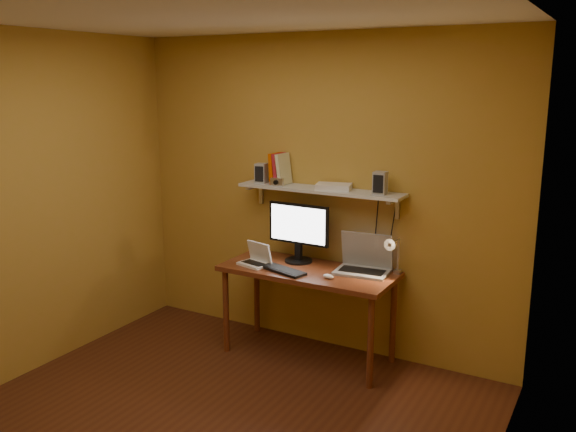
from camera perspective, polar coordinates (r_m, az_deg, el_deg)
The scene contains 14 objects.
room at distance 3.72m, azimuth -8.14°, elevation -1.92°, with size 3.44×3.24×2.64m.
desk at distance 4.90m, azimuth 1.89°, elevation -5.93°, with size 1.40×0.60×0.75m.
wall_shelf at distance 4.90m, azimuth 3.00°, elevation 2.43°, with size 1.40×0.25×0.21m.
monitor at distance 4.99m, azimuth 1.00°, elevation -1.28°, with size 0.54×0.23×0.49m.
laptop at distance 4.83m, azimuth 7.14°, elevation -4.27°, with size 0.44×0.33×0.30m.
netbook at distance 4.98m, azimuth -2.97°, elevation -3.99°, with size 0.28×0.23×0.19m.
keyboard at distance 4.81m, azimuth -0.46°, elevation -5.10°, with size 0.40×0.13×0.02m, color black.
mouse at distance 4.66m, azimuth 3.80°, elevation -5.65°, with size 0.09×0.06×0.03m, color white.
desk_lamp at distance 4.68m, azimuth 9.84°, elevation -3.27°, with size 0.09×0.23×0.38m.
speaker_left at distance 5.13m, azimuth -2.51°, elevation 4.02°, with size 0.09×0.09×0.16m, color #989AA0.
speaker_right at distance 4.67m, azimuth 8.61°, elevation 3.07°, with size 0.10×0.10×0.17m, color #989AA0.
books at distance 5.07m, azimuth -0.76°, elevation 4.45°, with size 0.14×0.18×0.26m.
shelf_camera at distance 4.99m, azimuth -1.06°, elevation 3.20°, with size 0.11×0.05×0.07m.
router at distance 4.84m, azimuth 4.29°, elevation 2.75°, with size 0.27×0.18×0.05m, color white.
Camera 1 is at (2.20, -2.85, 2.23)m, focal length 38.00 mm.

